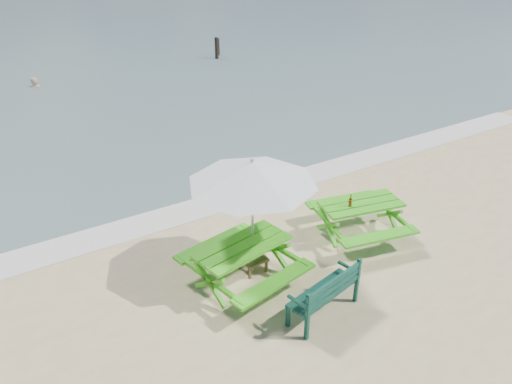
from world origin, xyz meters
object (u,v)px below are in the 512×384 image
park_bench (323,301)px  patio_umbrella (252,172)px  side_table (253,263)px  picnic_table_left (243,265)px  beer_bottle (350,202)px  swimmer (37,97)px  picnic_table_right (359,220)px

park_bench → patio_umbrella: patio_umbrella is taller
side_table → patio_umbrella: bearing=-45.0°
picnic_table_left → side_table: picnic_table_left is taller
patio_umbrella → picnic_table_left: bearing=-146.1°
patio_umbrella → beer_bottle: patio_umbrella is taller
patio_umbrella → side_table: bearing=135.0°
picnic_table_left → beer_bottle: (2.54, 0.09, 0.48)m
side_table → swimmer: size_ratio=0.29×
picnic_table_right → swimmer: picnic_table_right is taller
picnic_table_right → side_table: bearing=176.5°
park_bench → beer_bottle: (1.82, 1.47, 0.61)m
swimmer → park_bench: bearing=-84.9°
picnic_table_right → beer_bottle: size_ratio=8.28×
park_bench → patio_umbrella: bearing=103.0°
park_bench → beer_bottle: size_ratio=5.58×
beer_bottle → patio_umbrella: bearing=176.4°
picnic_table_left → side_table: size_ratio=4.71×
park_bench → swimmer: park_bench is taller
picnic_table_left → park_bench: bearing=-62.7°
picnic_table_right → swimmer: size_ratio=1.33×
park_bench → patio_umbrella: size_ratio=0.62×
side_table → picnic_table_right: bearing=-3.5°
picnic_table_left → swimmer: size_ratio=1.36×
picnic_table_left → picnic_table_right: size_ratio=1.03×
side_table → swimmer: (-1.11, 14.80, -0.58)m
beer_bottle → picnic_table_left: bearing=-177.9°
park_bench → patio_umbrella: 2.43m
picnic_table_right → swimmer: bearing=103.5°
patio_umbrella → picnic_table_right: bearing=-3.5°
side_table → patio_umbrella: size_ratio=0.20×
picnic_table_left → patio_umbrella: size_ratio=0.94×
picnic_table_left → patio_umbrella: 1.70m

